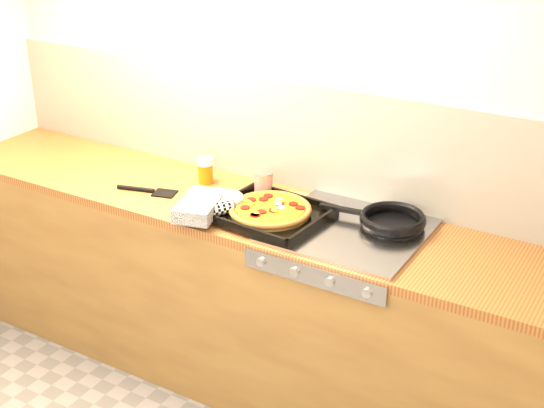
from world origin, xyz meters
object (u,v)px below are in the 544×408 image
Objects in this scene: frying_pan at (391,220)px; juice_glass at (205,170)px; pizza_on_tray at (252,209)px; tomato_can at (264,184)px.

frying_pan is 0.93m from juice_glass.
frying_pan is at bearing 21.23° from pizza_on_tray.
juice_glass reaches higher than tomato_can.
juice_glass is (-0.31, -0.00, 0.00)m from tomato_can.
juice_glass is at bearing 179.52° from frying_pan.
tomato_can is at bearing 179.01° from frying_pan.
tomato_can is (-0.07, 0.22, 0.01)m from pizza_on_tray.
juice_glass is (-0.39, 0.22, 0.02)m from pizza_on_tray.
juice_glass is (-0.93, 0.01, 0.02)m from frying_pan.
juice_glass is at bearing 150.76° from pizza_on_tray.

